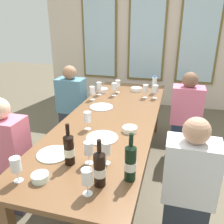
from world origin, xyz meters
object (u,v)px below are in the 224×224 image
at_px(tasting_bowl_2, 40,177).
at_px(wine_glass_6, 146,89).
at_px(wine_glass_5, 92,91).
at_px(wine_bottle_2, 69,149).
at_px(tasting_bowl_1, 102,90).
at_px(water_bottle, 154,85).
at_px(wine_glass_8, 114,87).
at_px(wine_glass_1, 106,149).
at_px(wine_bottle_0, 130,162).
at_px(wine_glass_0, 89,149).
at_px(seated_person_0, 8,159).
at_px(wine_glass_3, 99,86).
at_px(white_plate_1, 54,154).
at_px(wine_glass_7, 16,165).
at_px(wine_glass_2, 87,118).
at_px(white_plate_0, 102,138).
at_px(seated_person_1, 188,189).
at_px(seated_person_3, 186,117).
at_px(wine_glass_10, 118,84).
at_px(wine_bottle_1, 100,168).
at_px(seated_person_2, 72,106).
at_px(dining_table, 112,122).
at_px(white_plate_2, 101,107).
at_px(wine_glass_4, 87,178).
at_px(tasting_bowl_0, 136,89).
at_px(tasting_bowl_3, 130,129).

height_order(tasting_bowl_2, wine_glass_6, wine_glass_6).
bearing_deg(wine_glass_5, wine_bottle_2, -77.04).
relative_size(tasting_bowl_1, water_bottle, 0.60).
bearing_deg(tasting_bowl_2, wine_glass_8, 89.65).
xyz_separation_m(wine_bottle_2, water_bottle, (0.41, 1.87, -0.01)).
distance_m(wine_glass_1, wine_glass_8, 1.58).
xyz_separation_m(wine_bottle_0, wine_bottle_2, (-0.45, 0.06, -0.01)).
height_order(wine_glass_0, seated_person_0, seated_person_0).
bearing_deg(wine_glass_8, wine_glass_3, -174.76).
height_order(white_plate_1, wine_glass_7, wine_glass_7).
bearing_deg(white_plate_1, water_bottle, 72.11).
bearing_deg(wine_glass_2, wine_glass_6, 69.79).
relative_size(white_plate_0, wine_glass_2, 1.60).
xyz_separation_m(tasting_bowl_1, seated_person_1, (1.14, -1.51, -0.24)).
bearing_deg(wine_bottle_2, seated_person_3, 62.26).
height_order(white_plate_1, wine_glass_3, wine_glass_3).
bearing_deg(seated_person_1, wine_glass_2, 158.99).
distance_m(white_plate_0, wine_glass_6, 1.23).
relative_size(wine_glass_0, wine_glass_6, 1.00).
bearing_deg(wine_glass_10, wine_glass_2, -89.65).
xyz_separation_m(wine_bottle_1, seated_person_2, (-1.00, 1.77, -0.34)).
xyz_separation_m(wine_glass_0, wine_glass_1, (0.12, 0.03, 0.00)).
relative_size(wine_bottle_0, water_bottle, 1.39).
distance_m(dining_table, white_plate_0, 0.49).
relative_size(white_plate_1, wine_glass_7, 1.47).
bearing_deg(wine_glass_10, tasting_bowl_2, -90.65).
height_order(white_plate_2, seated_person_3, seated_person_3).
xyz_separation_m(dining_table, white_plate_0, (0.04, -0.48, 0.07)).
bearing_deg(water_bottle, white_plate_0, -101.67).
bearing_deg(white_plate_0, wine_glass_4, -79.62).
xyz_separation_m(wine_bottle_2, seated_person_2, (-0.72, 1.60, -0.33)).
height_order(wine_bottle_2, seated_person_0, seated_person_0).
bearing_deg(wine_glass_2, white_plate_2, 95.01).
xyz_separation_m(wine_glass_3, wine_glass_4, (0.53, -1.86, -0.00)).
bearing_deg(wine_glass_8, seated_person_2, -179.76).
bearing_deg(seated_person_3, seated_person_1, -90.00).
relative_size(white_plate_1, wine_bottle_2, 0.82).
height_order(wine_bottle_1, wine_glass_8, wine_bottle_1).
bearing_deg(wine_glass_8, dining_table, -77.28).
bearing_deg(wine_bottle_2, wine_glass_8, 93.29).
distance_m(water_bottle, seated_person_1, 1.75).
relative_size(wine_bottle_1, wine_glass_7, 1.84).
height_order(wine_glass_6, seated_person_3, seated_person_3).
height_order(tasting_bowl_0, wine_glass_1, wine_glass_1).
bearing_deg(seated_person_0, tasting_bowl_3, 21.79).
bearing_deg(wine_glass_4, dining_table, 98.29).
bearing_deg(wine_bottle_2, tasting_bowl_3, 62.60).
distance_m(tasting_bowl_3, seated_person_2, 1.45).
xyz_separation_m(wine_bottle_2, tasting_bowl_1, (-0.29, 1.71, -0.09)).
bearing_deg(wine_glass_7, wine_glass_4, 0.57).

